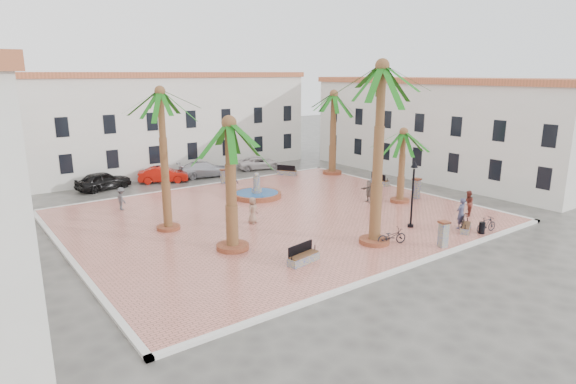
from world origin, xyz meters
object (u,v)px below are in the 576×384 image
object	(u,v)px
cyclist_a	(461,213)
bench_e	(380,181)
bollard_se	(443,234)
pedestrian_fountain_a	(253,210)
fountain	(257,194)
palm_nw	(161,106)
palm_e	(403,142)
bicycle_a	(392,236)
lamppost_e	(380,154)
litter_bin	(482,228)
lamppost_s	(413,183)
car_silver	(205,169)
car_white	(259,163)
palm_s	(381,85)
bollard_n	(223,176)
car_red	(163,175)
car_black	(103,180)
bench_ne	(287,172)
bicycle_b	(486,225)
pedestrian_north	(121,199)
pedestrian_fountain_b	(233,184)
pedestrian_east	(369,191)
palm_sw	(230,140)
cyclist_b	(468,203)
bollard_e	(416,188)
bench_s	(303,258)
palm_ne	(334,104)
bench_se	(466,227)

from	to	relation	value
cyclist_a	bench_e	bearing A→B (deg)	-113.75
bollard_se	pedestrian_fountain_a	world-z (taller)	pedestrian_fountain_a
fountain	palm_nw	world-z (taller)	palm_nw
palm_e	bicycle_a	distance (m)	10.26
palm_nw	lamppost_e	bearing A→B (deg)	2.54
bench_e	litter_bin	size ratio (longest dim) A/B	2.70
lamppost_s	car_silver	size ratio (longest dim) A/B	0.84
car_white	palm_s	bearing A→B (deg)	176.20
fountain	bollard_n	size ratio (longest dim) A/B	2.95
lamppost_e	car_red	xyz separation A→B (m)	(-14.33, 12.22, -2.05)
car_black	palm_e	bearing A→B (deg)	-149.15
bench_ne	bench_e	bearing A→B (deg)	173.90
lamppost_s	car_silver	world-z (taller)	lamppost_s
palm_s	bicycle_b	distance (m)	10.96
bench_ne	pedestrian_north	bearing A→B (deg)	65.23
palm_e	pedestrian_fountain_a	world-z (taller)	palm_e
bicycle_b	pedestrian_fountain_b	distance (m)	18.69
car_silver	cyclist_a	bearing A→B (deg)	-155.56
palm_e	pedestrian_east	bearing A→B (deg)	146.18
lamppost_s	lamppost_e	xyz separation A→B (m)	(7.16, 9.41, -0.22)
bench_e	palm_sw	bearing A→B (deg)	114.34
lamppost_s	cyclist_a	distance (m)	3.52
bench_ne	pedestrian_fountain_a	world-z (taller)	pedestrian_fountain_a
pedestrian_fountain_b	palm_sw	bearing A→B (deg)	-122.85
cyclist_a	bicycle_a	world-z (taller)	cyclist_a
cyclist_a	cyclist_b	size ratio (longest dim) A/B	1.11
bollard_se	pedestrian_fountain_b	world-z (taller)	pedestrian_fountain_b
bollard_e	cyclist_a	distance (m)	7.23
bollard_e	car_silver	bearing A→B (deg)	117.39
palm_nw	bench_s	xyz separation A→B (m)	(3.31, -9.13, -7.17)
cyclist_a	car_black	bearing A→B (deg)	-59.05
palm_nw	pedestrian_north	world-z (taller)	palm_nw
pedestrian_fountain_a	litter_bin	bearing A→B (deg)	-72.22
palm_ne	palm_sw	bearing A→B (deg)	-146.28
bollard_e	litter_bin	xyz separation A→B (m)	(-3.43, -7.66, -0.46)
lamppost_s	palm_s	bearing A→B (deg)	-170.23
cyclist_b	bicycle_b	distance (m)	3.41
cyclist_b	pedestrian_fountain_b	world-z (taller)	cyclist_b
palm_s	car_white	distance (m)	24.74
palm_e	car_silver	bearing A→B (deg)	112.91
palm_s	bench_se	bearing A→B (deg)	-17.20
lamppost_s	bollard_n	distance (m)	17.93
lamppost_e	litter_bin	size ratio (longest dim) A/B	5.49
lamppost_e	pedestrian_north	distance (m)	21.01
bench_se	palm_e	bearing A→B (deg)	43.90
fountain	palm_nw	size ratio (longest dim) A/B	0.44
bollard_se	bench_e	bearing A→B (deg)	55.88
cyclist_b	car_silver	size ratio (longest dim) A/B	0.35
palm_ne	bollard_e	bearing A→B (deg)	-95.53
fountain	car_red	size ratio (longest dim) A/B	0.87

